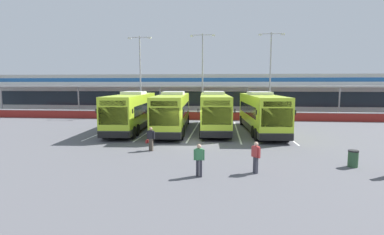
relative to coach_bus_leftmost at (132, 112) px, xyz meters
name	(u,v)px	position (x,y,z in m)	size (l,w,h in m)	color
ground_plane	(187,142)	(6.09, -5.50, -1.79)	(200.00, 200.00, 0.00)	#56565B
terminal_building	(206,93)	(6.09, 21.41, 1.23)	(70.00, 13.00, 6.00)	silver
red_barrier_wall	(200,115)	(6.09, 9.00, -1.23)	(60.00, 0.40, 1.10)	maroon
coach_bus_leftmost	(132,112)	(0.00, 0.00, 0.00)	(3.52, 12.28, 3.78)	#B7DB2D
coach_bus_left_centre	(173,113)	(4.06, -0.14, 0.00)	(3.52, 12.28, 3.78)	#B7DB2D
coach_bus_centre	(214,112)	(8.01, 0.88, 0.00)	(3.52, 12.28, 3.78)	#B7DB2D
coach_bus_right_centre	(261,113)	(12.48, 0.19, 0.00)	(3.52, 12.28, 3.78)	#B7DB2D
bay_stripe_far_west	(112,129)	(-2.31, 0.50, -1.78)	(0.14, 13.00, 0.01)	silver
bay_stripe_west	(152,129)	(1.89, 0.50, -1.78)	(0.14, 13.00, 0.01)	silver
bay_stripe_mid_west	(194,130)	(6.09, 0.50, -1.78)	(0.14, 13.00, 0.01)	silver
bay_stripe_centre	(237,131)	(10.29, 0.50, -1.78)	(0.14, 13.00, 0.01)	silver
bay_stripe_mid_east	(282,132)	(14.49, 0.50, -1.78)	(0.14, 13.00, 0.01)	silver
pedestrian_with_handbag	(151,138)	(4.00, -8.68, -0.93)	(0.63, 0.37, 1.62)	#4C4238
pedestrian_in_dark_coat	(256,156)	(10.54, -13.06, -0.91)	(0.42, 0.47, 1.62)	#33333D
pedestrian_child	(199,159)	(7.71, -13.91, -0.91)	(0.54, 0.30, 1.62)	#33333D
lamp_post_west	(140,71)	(-2.48, 11.99, 4.50)	(3.24, 0.28, 11.00)	#9E9EA3
lamp_post_centre	(203,70)	(6.21, 10.92, 4.50)	(3.24, 0.28, 11.00)	#9E9EA3
lamp_post_east	(270,70)	(14.92, 10.89, 4.50)	(3.24, 0.28, 11.00)	#9E9EA3
litter_bin	(353,159)	(15.97, -11.38, -1.32)	(0.54, 0.54, 0.93)	#2D5133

